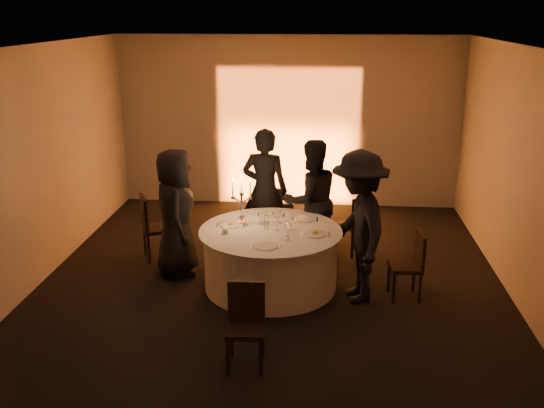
# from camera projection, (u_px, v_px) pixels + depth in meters

# --- Properties ---
(floor) EXTENTS (7.00, 7.00, 0.00)m
(floor) POSITION_uv_depth(u_px,v_px,m) (271.00, 286.00, 7.81)
(floor) COLOR black
(floor) RESTS_ON ground
(ceiling) EXTENTS (7.00, 7.00, 0.00)m
(ceiling) POSITION_uv_depth(u_px,v_px,m) (270.00, 47.00, 6.89)
(ceiling) COLOR silver
(ceiling) RESTS_ON wall_back
(wall_back) EXTENTS (7.00, 0.00, 7.00)m
(wall_back) POSITION_uv_depth(u_px,v_px,m) (288.00, 122.00, 10.67)
(wall_back) COLOR #B4AEA7
(wall_back) RESTS_ON floor
(wall_front) EXTENTS (7.00, 0.00, 7.00)m
(wall_front) POSITION_uv_depth(u_px,v_px,m) (223.00, 310.00, 4.04)
(wall_front) COLOR #B4AEA7
(wall_front) RESTS_ON floor
(wall_left) EXTENTS (0.00, 7.00, 7.00)m
(wall_left) POSITION_uv_depth(u_px,v_px,m) (33.00, 168.00, 7.60)
(wall_left) COLOR #B4AEA7
(wall_left) RESTS_ON floor
(wall_right) EXTENTS (0.00, 7.00, 7.00)m
(wall_right) POSITION_uv_depth(u_px,v_px,m) (525.00, 180.00, 7.10)
(wall_right) COLOR #B4AEA7
(wall_right) RESTS_ON floor
(uplighter_fixture) EXTENTS (0.25, 0.12, 0.10)m
(uplighter_fixture) POSITION_uv_depth(u_px,v_px,m) (287.00, 206.00, 10.83)
(uplighter_fixture) COLOR black
(uplighter_fixture) RESTS_ON floor
(banquet_table) EXTENTS (1.80, 1.80, 0.77)m
(banquet_table) POSITION_uv_depth(u_px,v_px,m) (271.00, 259.00, 7.70)
(banquet_table) COLOR black
(banquet_table) RESTS_ON floor
(chair_left) EXTENTS (0.55, 0.55, 0.94)m
(chair_left) POSITION_uv_depth(u_px,v_px,m) (152.00, 224.00, 8.51)
(chair_left) COLOR black
(chair_left) RESTS_ON floor
(chair_back_left) EXTENTS (0.45, 0.45, 0.95)m
(chair_back_left) POSITION_uv_depth(u_px,v_px,m) (270.00, 213.00, 8.93)
(chair_back_left) COLOR black
(chair_back_left) RESTS_ON floor
(chair_back_right) EXTENTS (0.55, 0.55, 0.89)m
(chair_back_right) POSITION_uv_depth(u_px,v_px,m) (357.00, 221.00, 8.70)
(chair_back_right) COLOR black
(chair_back_right) RESTS_ON floor
(chair_right) EXTENTS (0.41, 0.41, 0.85)m
(chair_right) POSITION_uv_depth(u_px,v_px,m) (411.00, 262.00, 7.37)
(chair_right) COLOR black
(chair_right) RESTS_ON floor
(chair_front) EXTENTS (0.39, 0.39, 0.85)m
(chair_front) POSITION_uv_depth(u_px,v_px,m) (246.00, 320.00, 5.99)
(chair_front) COLOR black
(chair_front) RESTS_ON floor
(guest_left) EXTENTS (0.73, 0.94, 1.71)m
(guest_left) POSITION_uv_depth(u_px,v_px,m) (176.00, 213.00, 7.96)
(guest_left) COLOR black
(guest_left) RESTS_ON floor
(guest_back_left) EXTENTS (0.73, 0.53, 1.83)m
(guest_back_left) POSITION_uv_depth(u_px,v_px,m) (265.00, 191.00, 8.71)
(guest_back_left) COLOR black
(guest_back_left) RESTS_ON floor
(guest_back_right) EXTENTS (1.04, 0.96, 1.73)m
(guest_back_right) POSITION_uv_depth(u_px,v_px,m) (311.00, 201.00, 8.43)
(guest_back_right) COLOR black
(guest_back_right) RESTS_ON floor
(guest_right) EXTENTS (0.94, 1.33, 1.87)m
(guest_right) POSITION_uv_depth(u_px,v_px,m) (359.00, 227.00, 7.20)
(guest_right) COLOR black
(guest_right) RESTS_ON floor
(plate_left) EXTENTS (0.36, 0.26, 0.08)m
(plate_left) POSITION_uv_depth(u_px,v_px,m) (230.00, 224.00, 7.73)
(plate_left) COLOR white
(plate_left) RESTS_ON banquet_table
(plate_back_left) EXTENTS (0.36, 0.29, 0.08)m
(plate_back_left) POSITION_uv_depth(u_px,v_px,m) (271.00, 214.00, 8.11)
(plate_back_left) COLOR white
(plate_back_left) RESTS_ON banquet_table
(plate_back_right) EXTENTS (0.35, 0.29, 0.01)m
(plate_back_right) POSITION_uv_depth(u_px,v_px,m) (304.00, 219.00, 7.95)
(plate_back_right) COLOR white
(plate_back_right) RESTS_ON banquet_table
(plate_right) EXTENTS (0.36, 0.27, 0.08)m
(plate_right) POSITION_uv_depth(u_px,v_px,m) (315.00, 233.00, 7.42)
(plate_right) COLOR white
(plate_right) RESTS_ON banquet_table
(plate_front) EXTENTS (0.36, 0.29, 0.01)m
(plate_front) POSITION_uv_depth(u_px,v_px,m) (266.00, 246.00, 7.05)
(plate_front) COLOR white
(plate_front) RESTS_ON banquet_table
(coffee_cup) EXTENTS (0.11, 0.11, 0.07)m
(coffee_cup) POSITION_uv_depth(u_px,v_px,m) (225.00, 231.00, 7.46)
(coffee_cup) COLOR white
(coffee_cup) RESTS_ON banquet_table
(candelabra) EXTENTS (0.28, 0.13, 0.66)m
(candelabra) POSITION_uv_depth(u_px,v_px,m) (242.00, 206.00, 7.77)
(candelabra) COLOR silver
(candelabra) RESTS_ON banquet_table
(wine_glass_a) EXTENTS (0.07, 0.07, 0.19)m
(wine_glass_a) POSITION_uv_depth(u_px,v_px,m) (295.00, 219.00, 7.55)
(wine_glass_a) COLOR silver
(wine_glass_a) RESTS_ON banquet_table
(wine_glass_b) EXTENTS (0.07, 0.07, 0.19)m
(wine_glass_b) POSITION_uv_depth(u_px,v_px,m) (246.00, 215.00, 7.71)
(wine_glass_b) COLOR silver
(wine_glass_b) RESTS_ON banquet_table
(wine_glass_c) EXTENTS (0.07, 0.07, 0.19)m
(wine_glass_c) POSITION_uv_depth(u_px,v_px,m) (277.00, 220.00, 7.52)
(wine_glass_c) COLOR silver
(wine_glass_c) RESTS_ON banquet_table
(wine_glass_d) EXTENTS (0.07, 0.07, 0.19)m
(wine_glass_d) POSITION_uv_depth(u_px,v_px,m) (288.00, 226.00, 7.34)
(wine_glass_d) COLOR silver
(wine_glass_d) RESTS_ON banquet_table
(wine_glass_e) EXTENTS (0.07, 0.07, 0.19)m
(wine_glass_e) POSITION_uv_depth(u_px,v_px,m) (288.00, 230.00, 7.20)
(wine_glass_e) COLOR silver
(wine_glass_e) RESTS_ON banquet_table
(wine_glass_f) EXTENTS (0.07, 0.07, 0.19)m
(wine_glass_f) POSITION_uv_depth(u_px,v_px,m) (280.00, 213.00, 7.78)
(wine_glass_f) COLOR silver
(wine_glass_f) RESTS_ON banquet_table
(tumbler_a) EXTENTS (0.07, 0.07, 0.09)m
(tumbler_a) POSITION_uv_depth(u_px,v_px,m) (262.00, 221.00, 7.77)
(tumbler_a) COLOR silver
(tumbler_a) RESTS_ON banquet_table
(tumbler_b) EXTENTS (0.07, 0.07, 0.09)m
(tumbler_b) POSITION_uv_depth(u_px,v_px,m) (266.00, 226.00, 7.61)
(tumbler_b) COLOR silver
(tumbler_b) RESTS_ON banquet_table
(tumbler_c) EXTENTS (0.07, 0.07, 0.09)m
(tumbler_c) POSITION_uv_depth(u_px,v_px,m) (290.00, 227.00, 7.55)
(tumbler_c) COLOR silver
(tumbler_c) RESTS_ON banquet_table
(tumbler_d) EXTENTS (0.07, 0.07, 0.09)m
(tumbler_d) POSITION_uv_depth(u_px,v_px,m) (267.00, 219.00, 7.85)
(tumbler_d) COLOR silver
(tumbler_d) RESTS_ON banquet_table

